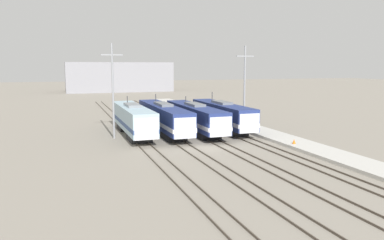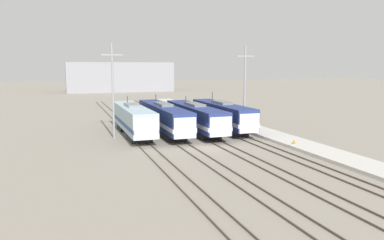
{
  "view_description": "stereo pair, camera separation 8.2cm",
  "coord_description": "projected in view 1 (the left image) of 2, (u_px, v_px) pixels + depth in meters",
  "views": [
    {
      "loc": [
        -15.37,
        -39.77,
        9.25
      ],
      "look_at": [
        -0.13,
        4.02,
        2.56
      ],
      "focal_mm": 35.0,
      "sensor_mm": 36.0,
      "label": 1
    },
    {
      "loc": [
        -15.29,
        -39.8,
        9.25
      ],
      "look_at": [
        -0.13,
        4.02,
        2.56
      ],
      "focal_mm": 35.0,
      "sensor_mm": 36.0,
      "label": 2
    }
  ],
  "objects": [
    {
      "name": "rail_pair_far_left",
      "position": [
        149.0,
        150.0,
        41.36
      ],
      "size": [
        1.51,
        120.0,
        0.15
      ],
      "color": "#4C4238",
      "rests_on": "ground_plane"
    },
    {
      "name": "locomotive_far_left",
      "position": [
        133.0,
        120.0,
        49.99
      ],
      "size": [
        3.08,
        17.72,
        5.0
      ],
      "color": "#232326",
      "rests_on": "ground_plane"
    },
    {
      "name": "catenary_tower_left",
      "position": [
        113.0,
        89.0,
        47.41
      ],
      "size": [
        2.68,
        0.27,
        12.11
      ],
      "color": "gray",
      "rests_on": "ground_plane"
    },
    {
      "name": "ground_plane",
      "position": [
        204.0,
        146.0,
        43.5
      ],
      "size": [
        400.0,
        400.0,
        0.0
      ],
      "primitive_type": "plane",
      "color": "gray"
    },
    {
      "name": "platform",
      "position": [
        284.0,
        139.0,
        46.96
      ],
      "size": [
        4.0,
        120.0,
        0.36
      ],
      "color": "beige",
      "rests_on": "ground_plane"
    },
    {
      "name": "rail_pair_center_left",
      "position": [
        187.0,
        147.0,
        42.78
      ],
      "size": [
        1.51,
        120.0,
        0.15
      ],
      "color": "#4C4238",
      "rests_on": "ground_plane"
    },
    {
      "name": "locomotive_center_left",
      "position": [
        164.0,
        118.0,
        51.63
      ],
      "size": [
        2.93,
        19.66,
        5.13
      ],
      "color": "black",
      "rests_on": "ground_plane"
    },
    {
      "name": "locomotive_far_right",
      "position": [
        223.0,
        116.0,
        54.2
      ],
      "size": [
        3.01,
        17.21,
        5.31
      ],
      "color": "black",
      "rests_on": "ground_plane"
    },
    {
      "name": "catenary_tower_right",
      "position": [
        245.0,
        86.0,
        53.46
      ],
      "size": [
        2.68,
        0.27,
        12.11
      ],
      "color": "gray",
      "rests_on": "ground_plane"
    },
    {
      "name": "depot_building",
      "position": [
        119.0,
        77.0,
        138.11
      ],
      "size": [
        37.74,
        14.91,
        10.62
      ],
      "color": "gray",
      "rests_on": "ground_plane"
    },
    {
      "name": "traffic_cone",
      "position": [
        294.0,
        141.0,
        43.2
      ],
      "size": [
        0.4,
        0.4,
        0.53
      ],
      "color": "orange",
      "rests_on": "platform"
    },
    {
      "name": "locomotive_center_right",
      "position": [
        196.0,
        118.0,
        52.32
      ],
      "size": [
        3.08,
        18.46,
        4.77
      ],
      "color": "black",
      "rests_on": "ground_plane"
    },
    {
      "name": "rail_pair_center_right",
      "position": [
        222.0,
        144.0,
        44.19
      ],
      "size": [
        1.51,
        120.0,
        0.15
      ],
      "color": "#4C4238",
      "rests_on": "ground_plane"
    },
    {
      "name": "rail_pair_far_right",
      "position": [
        254.0,
        142.0,
        45.61
      ],
      "size": [
        1.51,
        120.0,
        0.15
      ],
      "color": "#4C4238",
      "rests_on": "ground_plane"
    }
  ]
}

